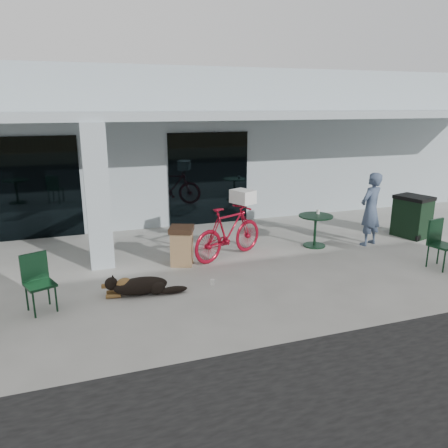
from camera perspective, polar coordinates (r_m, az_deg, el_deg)
name	(u,v)px	position (r m, az deg, el deg)	size (l,w,h in m)	color
ground	(195,298)	(8.23, -3.84, -9.61)	(80.00, 80.00, 0.00)	#B6B3AB
building	(130,140)	(15.88, -12.18, 10.61)	(22.00, 7.00, 4.50)	#A1AEB6
storefront_glass_left	(24,189)	(12.45, -24.66, 4.15)	(2.80, 0.06, 2.70)	black
storefront_glass_right	(209,179)	(12.93, -2.01, 5.91)	(2.40, 0.06, 2.70)	black
column	(97,197)	(9.72, -16.20, 3.41)	(0.50, 0.50, 3.12)	#A1AEB6
overhang	(153,116)	(10.99, -9.21, 13.81)	(22.00, 2.80, 0.18)	#A1AEB6
bicycle	(229,232)	(10.09, 0.63, -1.06)	(0.58, 2.06, 1.24)	maroon
laundry_basket	(243,197)	(10.21, 2.47, 3.60)	(0.53, 0.39, 0.31)	white
dog	(141,285)	(8.42, -10.83, -7.82)	(1.17, 0.39, 0.39)	black
cup_near_dog	(213,282)	(8.77, -1.51, -7.58)	(0.09, 0.09, 0.11)	white
cafe_chair_near	(40,284)	(8.16, -22.92, -7.22)	(0.46, 0.50, 1.01)	black
cafe_table_far	(315,231)	(11.21, 11.80, -0.88)	(0.85, 0.85, 0.80)	black
cafe_chair_far_a	(443,245)	(10.58, 26.67, -2.45)	(0.48, 0.53, 1.07)	black
person	(371,209)	(11.56, 18.60, 1.84)	(0.68, 0.44, 1.86)	#3D4C66
cup_on_table	(318,212)	(11.26, 12.18, 1.58)	(0.08, 0.08, 0.11)	white
trash_receptacle	(182,246)	(9.75, -5.52, -2.84)	(0.51, 0.51, 0.88)	olive
wheeled_bin	(412,216)	(12.80, 23.35, 0.93)	(0.69, 0.88, 1.12)	black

